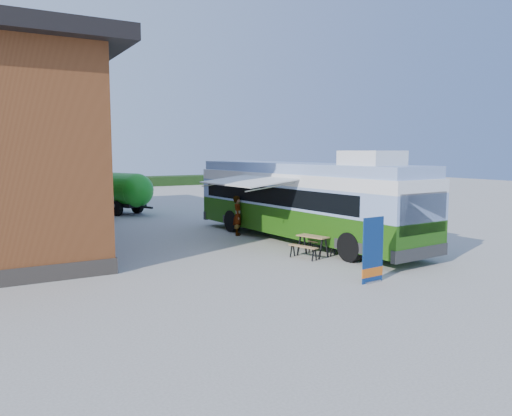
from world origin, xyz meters
TOP-DOWN VIEW (x-y plane):
  - ground at (0.00, 0.00)m, footprint 100.00×100.00m
  - hedge at (8.00, 38.00)m, footprint 40.00×3.00m
  - bus at (1.77, 1.80)m, footprint 3.58×12.54m
  - awning at (-0.39, 2.15)m, footprint 2.83×4.20m
  - banner at (-0.33, -4.75)m, footprint 0.83×0.22m
  - picnic_table at (0.31, -0.98)m, footprint 1.60×1.50m
  - person_a at (0.13, 4.46)m, footprint 0.71×0.78m
  - person_b at (-3.81, 12.08)m, footprint 0.88×1.02m
  - slurry_tanker at (-2.73, 15.50)m, footprint 3.77×6.30m

SIDE VIEW (x-z plane):
  - ground at x=0.00m, z-range 0.00..0.00m
  - hedge at x=8.00m, z-range 0.00..1.00m
  - picnic_table at x=0.31m, z-range 0.19..0.94m
  - banner at x=-0.33m, z-range -0.17..1.74m
  - person_a at x=0.13m, z-range 0.00..1.79m
  - person_b at x=-3.81m, z-range 0.00..1.81m
  - slurry_tanker at x=-2.73m, z-range 0.19..2.68m
  - bus at x=1.77m, z-range -0.08..3.72m
  - awning at x=-0.39m, z-range 2.52..3.03m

